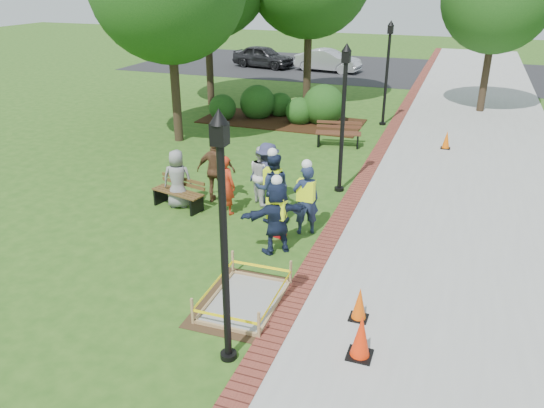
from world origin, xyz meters
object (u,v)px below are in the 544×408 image
(bench_near, at_px, (179,199))
(hivis_worker_c, at_px, (272,186))
(hivis_worker_a, at_px, (277,215))
(lamp_near, at_px, (223,225))
(cone_front, at_px, (361,337))
(hivis_worker_b, at_px, (306,197))
(wet_concrete_pad, at_px, (245,292))

(bench_near, distance_m, hivis_worker_c, 2.82)
(hivis_worker_a, bearing_deg, lamp_near, -82.60)
(cone_front, bearing_deg, hivis_worker_b, 117.99)
(bench_near, relative_size, hivis_worker_a, 0.84)
(cone_front, distance_m, hivis_worker_b, 4.77)
(wet_concrete_pad, bearing_deg, cone_front, -18.55)
(wet_concrete_pad, height_order, hivis_worker_c, hivis_worker_c)
(cone_front, bearing_deg, hivis_worker_c, 125.33)
(cone_front, relative_size, hivis_worker_b, 0.43)
(bench_near, bearing_deg, cone_front, -36.90)
(cone_front, height_order, hivis_worker_c, hivis_worker_c)
(lamp_near, distance_m, hivis_worker_a, 4.13)
(hivis_worker_a, distance_m, hivis_worker_b, 1.21)
(bench_near, xyz_separation_m, hivis_worker_c, (2.72, 0.08, 0.72))
(hivis_worker_a, xyz_separation_m, hivis_worker_c, (-0.65, 1.52, 0.04))
(hivis_worker_c, bearing_deg, wet_concrete_pad, -78.25)
(cone_front, bearing_deg, wet_concrete_pad, 161.45)
(cone_front, bearing_deg, lamp_near, -159.51)
(wet_concrete_pad, xyz_separation_m, lamp_near, (0.37, -1.60, 2.25))
(wet_concrete_pad, bearing_deg, hivis_worker_a, 93.15)
(hivis_worker_a, distance_m, hivis_worker_c, 1.66)
(hivis_worker_b, xyz_separation_m, hivis_worker_c, (-1.00, 0.36, 0.03))
(bench_near, relative_size, hivis_worker_c, 0.80)
(bench_near, relative_size, cone_front, 1.93)
(bench_near, xyz_separation_m, hivis_worker_a, (3.38, -1.44, 0.68))
(hivis_worker_b, relative_size, hivis_worker_c, 0.97)
(wet_concrete_pad, relative_size, hivis_worker_c, 1.17)
(hivis_worker_b, bearing_deg, bench_near, 175.65)
(bench_near, xyz_separation_m, hivis_worker_b, (3.72, -0.28, 0.69))
(cone_front, distance_m, lamp_near, 3.04)
(wet_concrete_pad, bearing_deg, bench_near, 133.84)
(cone_front, height_order, lamp_near, lamp_near)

